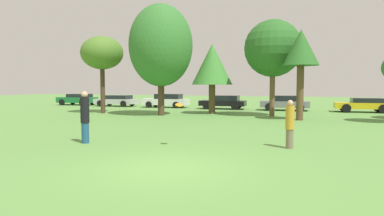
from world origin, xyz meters
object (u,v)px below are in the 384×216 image
tree_1 (161,46)px  parked_car_grey (286,103)px  parked_car_black (224,102)px  parked_car_green (78,99)px  frisbee (179,105)px  tree_0 (102,53)px  tree_2 (212,65)px  person_thrower (85,117)px  person_catcher (290,124)px  tree_4 (301,50)px  parked_car_yellow (364,104)px  tree_3 (273,49)px  parked_car_silver (117,100)px  parked_car_white (166,100)px

tree_1 → parked_car_grey: 12.09m
parked_car_black → parked_car_green: bearing=-5.4°
frisbee → tree_1: size_ratio=0.03×
tree_0 → tree_2: 8.46m
person_thrower → person_catcher: person_thrower is taller
tree_1 → parked_car_green: (-14.08, 8.56, -4.28)m
person_thrower → tree_4: size_ratio=0.35×
parked_car_black → tree_4: bearing=127.5°
parked_car_grey → parked_car_yellow: bearing=177.3°
parked_car_grey → tree_2: bearing=43.4°
tree_3 → tree_4: 2.82m
person_catcher → tree_1: 14.43m
tree_1 → parked_car_black: size_ratio=1.86×
person_catcher → tree_4: bearing=-101.3°
tree_4 → parked_car_yellow: size_ratio=1.30×
parked_car_green → tree_3: bearing=159.8°
frisbee → tree_1: bearing=118.0°
tree_0 → parked_car_grey: tree_0 is taller
tree_2 → parked_car_silver: (-11.83, 5.43, -3.08)m
tree_3 → parked_car_black: 8.77m
parked_car_green → parked_car_yellow: bearing=175.8°
person_catcher → tree_2: size_ratio=0.31×
person_catcher → parked_car_green: person_catcher is taller
tree_4 → parked_car_black: (-6.89, 8.05, -3.63)m
parked_car_grey → parked_car_silver: bearing=-3.6°
parked_car_yellow → parked_car_silver: bearing=-3.4°
tree_3 → frisbee: bearing=-97.3°
parked_car_white → parked_car_black: parked_car_white is taller
tree_3 → parked_car_yellow: (6.46, 6.13, -4.03)m
frisbee → parked_car_grey: 19.21m
parked_car_silver → parked_car_grey: size_ratio=1.05×
tree_1 → parked_car_green: bearing=148.7°
parked_car_white → parked_car_silver: bearing=-3.6°
tree_3 → parked_car_yellow: tree_3 is taller
tree_2 → parked_car_white: (-6.23, 5.38, -3.01)m
frisbee → parked_car_grey: bearing=83.7°
tree_0 → tree_2: (8.04, 2.46, -0.89)m
frisbee → tree_2: (-2.90, 13.79, 2.23)m
tree_0 → parked_car_green: bearing=137.3°
parked_car_silver → tree_2: bearing=152.2°
person_thrower → frisbee: bearing=-4.6°
person_thrower → parked_car_black: 19.44m
tree_3 → parked_car_white: size_ratio=1.46×
person_thrower → parked_car_white: size_ratio=0.43×
parked_car_black → person_catcher: bearing=108.1°
parked_car_white → parked_car_grey: 11.26m
tree_1 → tree_2: 4.21m
parked_car_green → parked_car_black: size_ratio=1.00×
person_thrower → tree_1: size_ratio=0.25×
frisbee → parked_car_yellow: 20.79m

